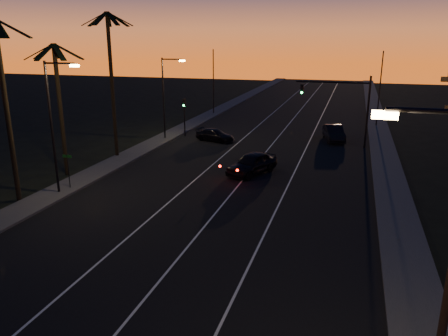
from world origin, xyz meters
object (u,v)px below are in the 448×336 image
(signal_mast, at_px, (343,98))
(cross_car, at_px, (215,135))
(lead_car, at_px, (252,163))
(right_car, at_px, (334,133))

(signal_mast, height_order, cross_car, signal_mast)
(lead_car, height_order, right_car, lead_car)
(lead_car, height_order, cross_car, lead_car)
(signal_mast, relative_size, cross_car, 1.55)
(right_car, xyz_separation_m, cross_car, (-11.93, -3.77, -0.18))
(signal_mast, height_order, right_car, signal_mast)
(lead_car, bearing_deg, signal_mast, 61.25)
(right_car, bearing_deg, cross_car, -162.47)
(lead_car, xyz_separation_m, right_car, (5.60, 13.99, -0.03))
(signal_mast, xyz_separation_m, cross_car, (-12.70, -1.37, -4.15))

